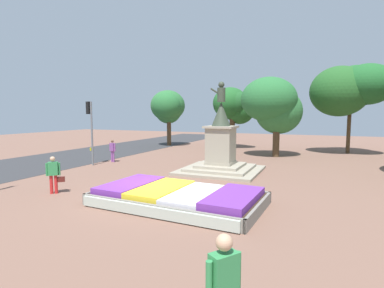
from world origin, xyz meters
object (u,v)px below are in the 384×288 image
(statue_monument, at_px, (221,151))
(pedestrian_near_planter, at_px, (113,149))
(flower_planter, at_px, (177,197))
(traffic_light_mid_block, at_px, (90,122))
(pedestrian_with_handbag, at_px, (54,173))
(pedestrian_crossing_plaza, at_px, (224,288))

(statue_monument, height_order, pedestrian_near_planter, statue_monument)
(flower_planter, xyz_separation_m, statue_monument, (-0.47, 6.70, 0.92))
(traffic_light_mid_block, distance_m, pedestrian_with_handbag, 7.33)
(statue_monument, xyz_separation_m, pedestrian_crossing_plaza, (4.12, -12.79, -0.16))
(flower_planter, relative_size, pedestrian_crossing_plaza, 3.56)
(traffic_light_mid_block, bearing_deg, pedestrian_near_planter, 73.90)
(statue_monument, relative_size, pedestrian_with_handbag, 3.27)
(statue_monument, xyz_separation_m, traffic_light_mid_block, (-8.43, -1.21, 1.62))
(statue_monument, relative_size, pedestrian_crossing_plaza, 2.90)
(flower_planter, xyz_separation_m, pedestrian_crossing_plaza, (3.66, -6.09, 0.76))
(flower_planter, distance_m, pedestrian_near_planter, 11.03)
(traffic_light_mid_block, bearing_deg, pedestrian_crossing_plaza, -42.68)
(statue_monument, bearing_deg, flower_planter, -86.02)
(statue_monument, xyz_separation_m, pedestrian_with_handbag, (-4.96, -7.36, -0.32))
(traffic_light_mid_block, height_order, pedestrian_near_planter, traffic_light_mid_block)
(pedestrian_with_handbag, bearing_deg, pedestrian_crossing_plaza, -30.87)
(statue_monument, relative_size, pedestrian_near_planter, 3.33)
(traffic_light_mid_block, xyz_separation_m, pedestrian_near_planter, (0.46, 1.58, -1.93))
(flower_planter, height_order, pedestrian_near_planter, pedestrian_near_planter)
(statue_monument, relative_size, traffic_light_mid_block, 1.25)
(flower_planter, distance_m, statue_monument, 6.78)
(flower_planter, distance_m, pedestrian_with_handbag, 5.50)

